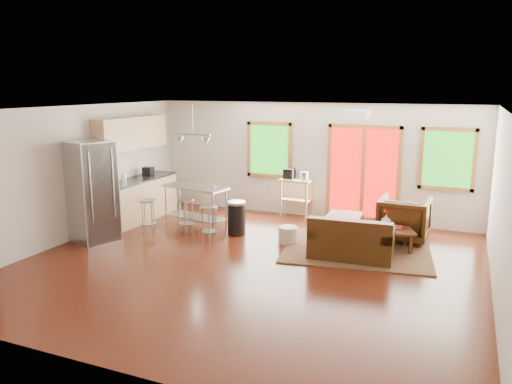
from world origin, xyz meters
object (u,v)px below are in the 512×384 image
at_px(rug, 357,250).
at_px(refrigerator, 91,192).
at_px(island, 195,199).
at_px(loveseat, 351,242).
at_px(armchair, 404,217).
at_px(coffee_table, 384,232).
at_px(kitchen_cart, 296,184).
at_px(ottoman, 344,225).

bearing_deg(rug, refrigerator, -164.56).
relative_size(rug, island, 1.73).
xyz_separation_m(loveseat, armchair, (0.72, 1.43, 0.17)).
bearing_deg(armchair, loveseat, 65.88).
xyz_separation_m(loveseat, coffee_table, (0.47, 0.65, 0.05)).
bearing_deg(refrigerator, coffee_table, 34.35).
distance_m(armchair, refrigerator, 6.07).
xyz_separation_m(loveseat, refrigerator, (-4.85, -0.92, 0.68)).
relative_size(loveseat, coffee_table, 1.27).
bearing_deg(armchair, kitchen_cart, -17.07).
bearing_deg(kitchen_cart, armchair, -19.62).
xyz_separation_m(coffee_table, refrigerator, (-5.32, -1.57, 0.62)).
relative_size(rug, refrigerator, 1.34).
xyz_separation_m(rug, ottoman, (-0.43, 0.85, 0.21)).
distance_m(loveseat, refrigerator, 4.99).
height_order(island, kitchen_cart, kitchen_cart).
xyz_separation_m(rug, kitchen_cart, (-1.82, 1.90, 0.75)).
height_order(refrigerator, kitchen_cart, refrigerator).
xyz_separation_m(ottoman, island, (-3.05, -0.65, 0.40)).
relative_size(island, kitchen_cart, 1.36).
bearing_deg(island, coffee_table, 0.30).
relative_size(ottoman, island, 0.45).
bearing_deg(island, armchair, 10.88).
height_order(ottoman, island, island).
height_order(rug, loveseat, loveseat).
bearing_deg(loveseat, kitchen_cart, 123.98).
distance_m(loveseat, ottoman, 1.34).
relative_size(coffee_table, armchair, 1.23).
distance_m(armchair, island, 4.26).
distance_m(rug, island, 3.54).
xyz_separation_m(loveseat, island, (-3.46, 0.62, 0.32)).
bearing_deg(loveseat, coffee_table, 50.16).
xyz_separation_m(rug, coffee_table, (0.45, 0.22, 0.34)).
relative_size(armchair, refrigerator, 0.48).
xyz_separation_m(refrigerator, island, (1.39, 1.55, -0.36)).
xyz_separation_m(rug, loveseat, (-0.02, -0.42, 0.29)).
height_order(loveseat, island, island).
bearing_deg(kitchen_cart, coffee_table, -36.48).
relative_size(armchair, ottoman, 1.41).
distance_m(armchair, ottoman, 1.17).
relative_size(loveseat, ottoman, 2.20).
bearing_deg(refrigerator, loveseat, 28.70).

